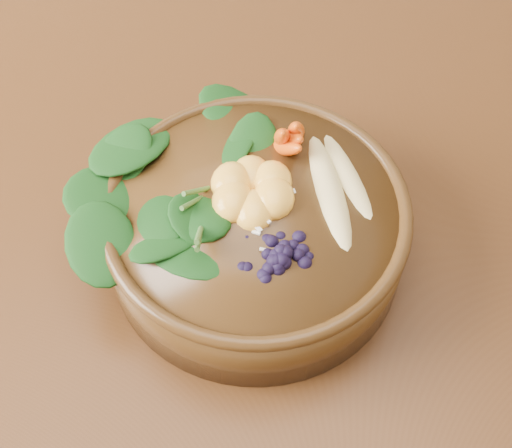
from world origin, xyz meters
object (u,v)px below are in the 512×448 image
Objects in this scene: blueberry_pile at (280,245)px; mandarin_cluster at (252,181)px; stoneware_bowl at (256,231)px; kale_heap at (191,156)px; banana_halves at (340,174)px; carrot_cluster at (284,107)px; dining_table at (134,238)px.

mandarin_cluster is at bearing 112.76° from blueberry_pile.
stoneware_bowl is 0.08m from kale_heap.
stoneware_bowl is 1.70× the size of banana_halves.
blueberry_pile is at bearing -141.51° from banana_halves.
mandarin_cluster is (-0.07, -0.02, 0.00)m from banana_halves.
carrot_cluster is (0.07, 0.05, 0.02)m from kale_heap.
mandarin_cluster is (0.05, -0.02, -0.01)m from kale_heap.
dining_table is 0.26m from banana_halves.
blueberry_pile reaches higher than banana_halves.
dining_table is 9.84× the size of kale_heap.
mandarin_cluster is at bearing -19.76° from kale_heap.
dining_table is 0.24m from carrot_cluster.
carrot_cluster is 0.13m from blueberry_pile.
kale_heap is (0.08, -0.04, 0.18)m from dining_table.
mandarin_cluster reaches higher than dining_table.
kale_heap is 0.09m from carrot_cluster.
carrot_cluster is 0.87× the size of mandarin_cluster.
carrot_cluster is at bearing 32.54° from kale_heap.
blueberry_pile is at bearing -65.11° from stoneware_bowl.
stoneware_bowl is at bearing -177.26° from banana_halves.
mandarin_cluster reaches higher than stoneware_bowl.
banana_halves reaches higher than dining_table.
dining_table is at bearing 147.05° from banana_halves.
kale_heap reaches higher than blueberry_pile.
carrot_cluster reaches higher than blueberry_pile.
kale_heap is at bearing 133.83° from blueberry_pile.
stoneware_bowl is at bearing -27.14° from dining_table.
kale_heap reaches higher than stoneware_bowl.
stoneware_bowl reaches higher than dining_table.
blueberry_pile is (0.03, -0.06, 0.00)m from mandarin_cluster.
mandarin_cluster is (0.13, -0.05, 0.17)m from dining_table.
stoneware_bowl is at bearing -31.10° from kale_heap.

